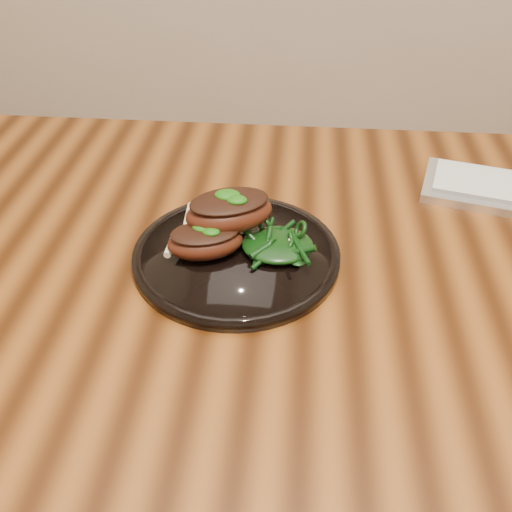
{
  "coord_description": "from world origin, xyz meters",
  "views": [
    {
      "loc": [
        -0.12,
        -0.58,
        1.21
      ],
      "look_at": [
        -0.17,
        -0.03,
        0.78
      ],
      "focal_mm": 40.0,
      "sensor_mm": 36.0,
      "label": 1
    }
  ],
  "objects": [
    {
      "name": "herb_smear",
      "position": [
        -0.23,
        0.05,
        0.77
      ],
      "size": [
        0.08,
        0.05,
        0.01
      ],
      "primitive_type": "ellipsoid",
      "color": "#0C4307",
      "rests_on": "plate"
    },
    {
      "name": "greens_heap",
      "position": [
        -0.15,
        -0.0,
        0.78
      ],
      "size": [
        0.09,
        0.09,
        0.03
      ],
      "color": "black",
      "rests_on": "plate"
    },
    {
      "name": "plate",
      "position": [
        -0.2,
        -0.01,
        0.76
      ],
      "size": [
        0.26,
        0.26,
        0.02
      ],
      "color": "black",
      "rests_on": "desk"
    },
    {
      "name": "lamb_chop_back",
      "position": [
        -0.21,
        0.02,
        0.81
      ],
      "size": [
        0.13,
        0.11,
        0.05
      ],
      "color": "#45190D",
      "rests_on": "plate"
    },
    {
      "name": "desk",
      "position": [
        0.0,
        0.0,
        0.67
      ],
      "size": [
        1.6,
        0.8,
        0.75
      ],
      "color": "black",
      "rests_on": "ground"
    },
    {
      "name": "lamb_chop_front",
      "position": [
        -0.24,
        -0.02,
        0.79
      ],
      "size": [
        0.11,
        0.09,
        0.04
      ],
      "color": "#45190D",
      "rests_on": "plate"
    }
  ]
}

